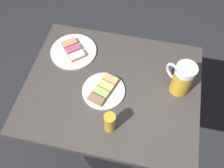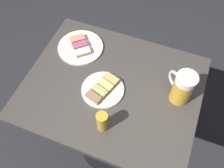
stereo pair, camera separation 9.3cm
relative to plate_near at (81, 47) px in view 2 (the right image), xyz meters
name	(u,v)px [view 2 (the right image)]	position (x,y,z in m)	size (l,w,h in m)	color
ground_plane	(112,143)	(-0.16, -0.23, -0.78)	(6.00, 6.00, 0.00)	#28282D
cafe_table	(112,104)	(-0.16, -0.23, -0.19)	(0.65, 0.80, 0.77)	black
plate_near	(81,47)	(0.00, 0.00, 0.00)	(0.23, 0.23, 0.03)	white
plate_far	(103,89)	(-0.19, -0.20, 0.00)	(0.19, 0.19, 0.03)	white
beer_mug	(182,87)	(-0.10, -0.53, 0.07)	(0.12, 0.12, 0.16)	gold
beer_glass_small	(102,122)	(-0.36, -0.27, 0.04)	(0.05, 0.05, 0.10)	gold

